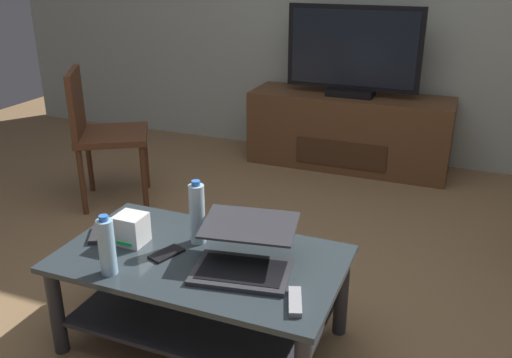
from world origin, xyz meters
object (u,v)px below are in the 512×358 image
laptop (245,253)px  water_bottle_far (197,213)px  water_bottle_near (107,246)px  cell_phone (167,254)px  television (353,53)px  coffee_table (202,284)px  side_chair (99,128)px  media_cabinet (348,131)px  tv_remote (295,302)px  router_box (131,229)px  soundbar_remote (96,234)px

laptop → water_bottle_far: (-0.26, 0.11, 0.07)m
water_bottle_near → cell_phone: bearing=57.0°
laptop → television: bearing=93.1°
coffee_table → side_chair: size_ratio=1.29×
media_cabinet → tv_remote: 2.53m
tv_remote → water_bottle_far: bearing=133.0°
television → side_chair: bearing=-137.0°
water_bottle_far → television: bearing=86.6°
tv_remote → laptop: bearing=128.6°
laptop → water_bottle_near: size_ratio=1.81×
media_cabinet → television: bearing=-90.0°
cell_phone → television: bearing=104.4°
side_chair → water_bottle_far: 1.54m
side_chair → coffee_table: bearing=-39.7°
water_bottle_near → cell_phone: water_bottle_near is taller
water_bottle_near → coffee_table: bearing=42.5°
television → router_box: (-0.38, -2.31, -0.40)m
water_bottle_far → side_chair: bearing=141.8°
television → laptop: television is taller
laptop → soundbar_remote: bearing=-179.3°
laptop → cell_phone: bearing=-174.2°
coffee_table → side_chair: 1.67m
television → cell_phone: television is taller
tv_remote → router_box: bearing=148.8°
router_box → water_bottle_far: (0.25, 0.11, 0.07)m
coffee_table → water_bottle_near: water_bottle_near is taller
cell_phone → water_bottle_near: bearing=-103.7°
soundbar_remote → side_chair: bearing=97.5°
coffee_table → television: size_ratio=1.16×
television → side_chair: size_ratio=1.11×
side_chair → router_box: bearing=-48.0°
tv_remote → soundbar_remote: size_ratio=1.00×
water_bottle_near → tv_remote: (0.71, 0.07, -0.10)m
coffee_table → media_cabinet: (0.07, 2.32, -0.00)m
television → laptop: size_ratio=2.25×
television → router_box: television is taller
media_cabinet → side_chair: 1.86m
side_chair → water_bottle_near: size_ratio=3.67×
side_chair → soundbar_remote: (0.78, -1.07, -0.08)m
laptop → soundbar_remote: size_ratio=2.72×
soundbar_remote → water_bottle_near: bearing=-72.9°
coffee_table → water_bottle_near: (-0.26, -0.24, 0.24)m
coffee_table → water_bottle_near: 0.43m
soundbar_remote → cell_phone: bearing=-32.6°
television → router_box: size_ratio=7.76×
coffee_table → media_cabinet: size_ratio=0.75×
laptop → water_bottle_near: water_bottle_near is taller
coffee_table → water_bottle_far: bearing=121.4°
laptop → router_box: 0.51m
side_chair → cell_phone: bearing=-43.9°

